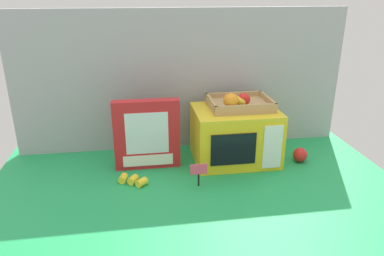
{
  "coord_description": "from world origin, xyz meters",
  "views": [
    {
      "loc": [
        -0.22,
        -1.52,
        0.77
      ],
      "look_at": [
        0.01,
        0.0,
        0.17
      ],
      "focal_mm": 34.33,
      "sensor_mm": 36.0,
      "label": 1
    }
  ],
  "objects_px": {
    "toy_microwave": "(235,135)",
    "cookie_set_box": "(147,135)",
    "loose_toy_apple": "(300,155)",
    "price_sign": "(199,171)",
    "food_groups_crate": "(239,103)",
    "loose_toy_banana": "(133,180)"
  },
  "relations": [
    {
      "from": "toy_microwave",
      "to": "food_groups_crate",
      "type": "xyz_separation_m",
      "value": [
        0.01,
        0.01,
        0.15
      ]
    },
    {
      "from": "food_groups_crate",
      "to": "price_sign",
      "type": "relative_size",
      "value": 2.79
    },
    {
      "from": "toy_microwave",
      "to": "loose_toy_banana",
      "type": "xyz_separation_m",
      "value": [
        -0.48,
        -0.16,
        -0.11
      ]
    },
    {
      "from": "toy_microwave",
      "to": "loose_toy_apple",
      "type": "xyz_separation_m",
      "value": [
        0.3,
        -0.07,
        -0.09
      ]
    },
    {
      "from": "price_sign",
      "to": "loose_toy_apple",
      "type": "distance_m",
      "value": 0.53
    },
    {
      "from": "toy_microwave",
      "to": "cookie_set_box",
      "type": "bearing_deg",
      "value": -177.78
    },
    {
      "from": "toy_microwave",
      "to": "cookie_set_box",
      "type": "distance_m",
      "value": 0.41
    },
    {
      "from": "toy_microwave",
      "to": "cookie_set_box",
      "type": "xyz_separation_m",
      "value": [
        -0.41,
        -0.02,
        0.03
      ]
    },
    {
      "from": "toy_microwave",
      "to": "food_groups_crate",
      "type": "bearing_deg",
      "value": 39.43
    },
    {
      "from": "price_sign",
      "to": "loose_toy_apple",
      "type": "relative_size",
      "value": 1.48
    },
    {
      "from": "loose_toy_apple",
      "to": "price_sign",
      "type": "bearing_deg",
      "value": -163.23
    },
    {
      "from": "price_sign",
      "to": "loose_toy_apple",
      "type": "bearing_deg",
      "value": 16.77
    },
    {
      "from": "loose_toy_apple",
      "to": "cookie_set_box",
      "type": "bearing_deg",
      "value": 175.53
    },
    {
      "from": "toy_microwave",
      "to": "price_sign",
      "type": "relative_size",
      "value": 3.79
    },
    {
      "from": "food_groups_crate",
      "to": "cookie_set_box",
      "type": "bearing_deg",
      "value": -176.22
    },
    {
      "from": "toy_microwave",
      "to": "food_groups_crate",
      "type": "distance_m",
      "value": 0.15
    },
    {
      "from": "loose_toy_apple",
      "to": "toy_microwave",
      "type": "bearing_deg",
      "value": 166.63
    },
    {
      "from": "loose_toy_apple",
      "to": "loose_toy_banana",
      "type": "bearing_deg",
      "value": -173.23
    },
    {
      "from": "cookie_set_box",
      "to": "price_sign",
      "type": "distance_m",
      "value": 0.3
    },
    {
      "from": "food_groups_crate",
      "to": "loose_toy_banana",
      "type": "relative_size",
      "value": 2.24
    },
    {
      "from": "food_groups_crate",
      "to": "cookie_set_box",
      "type": "height_order",
      "value": "food_groups_crate"
    },
    {
      "from": "food_groups_crate",
      "to": "price_sign",
      "type": "height_order",
      "value": "food_groups_crate"
    }
  ]
}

